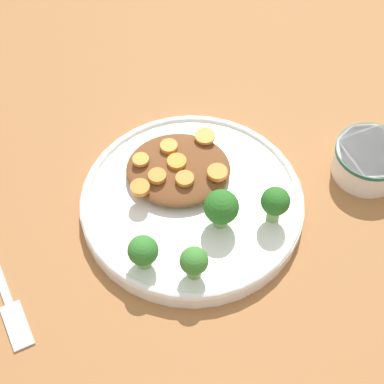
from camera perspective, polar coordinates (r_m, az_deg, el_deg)
ground_plane at (r=0.81m, az=0.00°, el=-1.45°), size 4.00×4.00×0.00m
plate at (r=0.80m, az=0.00°, el=-0.91°), size 0.28×0.28×0.03m
dip_bowl at (r=0.86m, az=15.46°, el=2.83°), size 0.09×0.09×0.04m
stew_mound at (r=0.81m, az=-1.22°, el=2.05°), size 0.13×0.12×0.02m
broccoli_floret_0 at (r=0.75m, az=2.62°, el=-1.42°), size 0.04×0.04×0.05m
broccoli_floret_1 at (r=0.72m, az=0.53°, el=-6.23°), size 0.03×0.03×0.05m
broccoli_floret_2 at (r=0.76m, az=7.41°, el=-0.94°), size 0.04×0.04×0.05m
broccoli_floret_3 at (r=0.73m, az=-4.37°, el=-5.30°), size 0.04×0.04×0.05m
carrot_slice_0 at (r=0.78m, az=-0.65°, el=1.19°), size 0.02×0.02×0.01m
carrot_slice_1 at (r=0.82m, az=-2.07°, el=4.08°), size 0.02×0.02×0.01m
carrot_slice_2 at (r=0.79m, az=2.27°, el=1.75°), size 0.03×0.03×0.01m
carrot_slice_3 at (r=0.78m, az=-4.65°, el=0.32°), size 0.02×0.02×0.01m
carrot_slice_4 at (r=0.80m, az=-1.36°, el=2.73°), size 0.02×0.02×0.01m
carrot_slice_5 at (r=0.83m, az=1.17°, el=4.98°), size 0.03×0.03×0.00m
carrot_slice_6 at (r=0.81m, az=-4.58°, el=2.89°), size 0.02×0.02×0.01m
carrot_slice_7 at (r=0.79m, az=-3.11°, el=1.43°), size 0.02×0.02×0.01m
fork at (r=0.78m, az=-16.33°, el=-8.40°), size 0.10×0.18×0.01m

